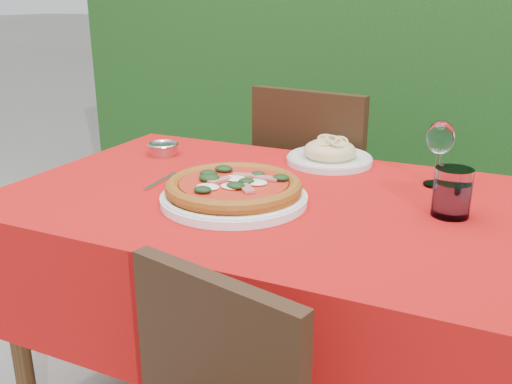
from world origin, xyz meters
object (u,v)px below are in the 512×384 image
at_px(fork, 158,183).
at_px(steel_ramekin, 163,149).
at_px(chair_far, 318,195).
at_px(wine_glass, 440,140).
at_px(pasta_plate, 330,155).
at_px(pizza_plate, 234,190).
at_px(water_glass, 452,195).

xyz_separation_m(fork, steel_ramekin, (-0.15, 0.25, 0.01)).
distance_m(chair_far, wine_glass, 0.69).
bearing_deg(pasta_plate, pizza_plate, -103.42).
bearing_deg(fork, water_glass, 3.68).
distance_m(chair_far, pasta_plate, 0.41).
relative_size(wine_glass, steel_ramekin, 1.96).
bearing_deg(fork, chair_far, 68.79).
bearing_deg(water_glass, pasta_plate, 142.45).
bearing_deg(steel_ramekin, water_glass, -10.44).
bearing_deg(pizza_plate, pasta_plate, 76.58).
bearing_deg(wine_glass, pizza_plate, -141.23).
relative_size(chair_far, wine_glass, 5.27).
xyz_separation_m(pasta_plate, water_glass, (0.39, -0.30, 0.02)).
height_order(pasta_plate, fork, pasta_plate).
bearing_deg(wine_glass, pasta_plate, 164.98).
bearing_deg(chair_far, pasta_plate, 121.43).
distance_m(pasta_plate, wine_glass, 0.35).
bearing_deg(wine_glass, chair_far, 139.84).
xyz_separation_m(water_glass, steel_ramekin, (-0.89, 0.16, -0.03)).
bearing_deg(pasta_plate, wine_glass, -15.02).
distance_m(fork, steel_ramekin, 0.30).
relative_size(chair_far, pasta_plate, 3.61).
relative_size(pizza_plate, pasta_plate, 1.42).
distance_m(wine_glass, fork, 0.75).
relative_size(chair_far, pizza_plate, 2.55).
distance_m(pizza_plate, wine_glass, 0.55).
xyz_separation_m(pasta_plate, fork, (-0.35, -0.39, -0.02)).
relative_size(water_glass, fork, 0.64).
height_order(pizza_plate, water_glass, water_glass).
distance_m(pizza_plate, steel_ramekin, 0.50).
xyz_separation_m(pizza_plate, wine_glass, (0.43, 0.34, 0.09)).
bearing_deg(pasta_plate, water_glass, -37.55).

